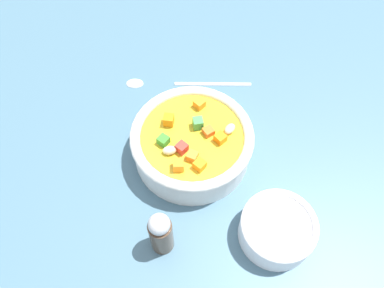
{
  "coord_description": "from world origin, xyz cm",
  "views": [
    {
      "loc": [
        -30.48,
        -6.28,
        52.83
      ],
      "look_at": [
        0.0,
        0.0,
        2.81
      ],
      "focal_mm": 36.92,
      "sensor_mm": 36.0,
      "label": 1
    }
  ],
  "objects_px": {
    "spoon": "(175,82)",
    "pepper_shaker": "(161,233)",
    "side_bowl_small": "(277,229)",
    "soup_bowl_main": "(192,143)"
  },
  "relations": [
    {
      "from": "spoon",
      "to": "pepper_shaker",
      "type": "bearing_deg",
      "value": 88.7
    },
    {
      "from": "spoon",
      "to": "side_bowl_small",
      "type": "height_order",
      "value": "side_bowl_small"
    },
    {
      "from": "spoon",
      "to": "side_bowl_small",
      "type": "distance_m",
      "value": 0.31
    },
    {
      "from": "soup_bowl_main",
      "to": "pepper_shaker",
      "type": "bearing_deg",
      "value": 176.11
    },
    {
      "from": "spoon",
      "to": "pepper_shaker",
      "type": "height_order",
      "value": "pepper_shaker"
    },
    {
      "from": "side_bowl_small",
      "to": "pepper_shaker",
      "type": "relative_size",
      "value": 1.15
    },
    {
      "from": "side_bowl_small",
      "to": "spoon",
      "type": "bearing_deg",
      "value": 39.55
    },
    {
      "from": "side_bowl_small",
      "to": "soup_bowl_main",
      "type": "bearing_deg",
      "value": 52.78
    },
    {
      "from": "side_bowl_small",
      "to": "pepper_shaker",
      "type": "bearing_deg",
      "value": 106.28
    },
    {
      "from": "side_bowl_small",
      "to": "pepper_shaker",
      "type": "xyz_separation_m",
      "value": [
        -0.04,
        0.15,
        0.02
      ]
    }
  ]
}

